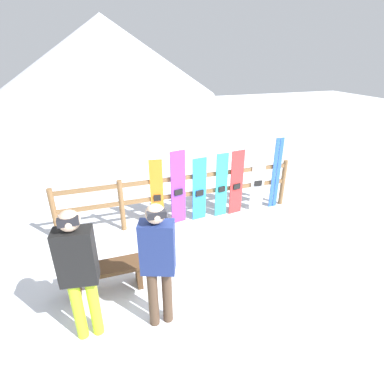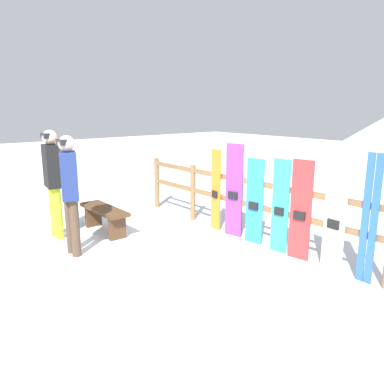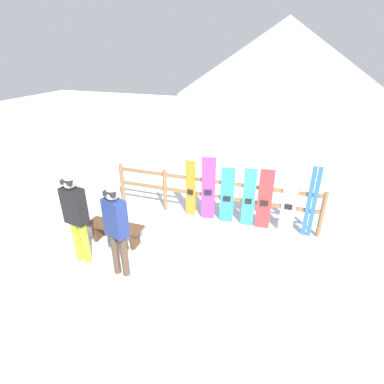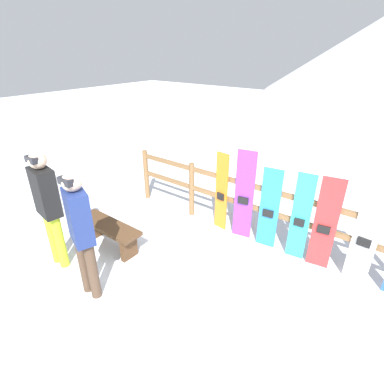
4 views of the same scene
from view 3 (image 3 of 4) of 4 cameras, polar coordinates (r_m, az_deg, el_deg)
The scene contains 13 objects.
ground_plane at distance 5.96m, azimuth -1.11°, elevation -13.21°, with size 40.00×40.00×0.00m, color white.
mountain_backdrop at distance 28.17m, azimuth 17.33°, elevation 23.39°, with size 18.00×18.00×6.00m.
fence at distance 7.06m, azimuth 3.87°, elevation -0.38°, with size 4.95×0.10×1.07m.
bench at distance 6.50m, azimuth -14.33°, elevation -6.92°, with size 1.19×0.36×0.44m.
person_black at distance 5.81m, azimuth -21.29°, elevation -3.83°, with size 0.45×0.29×1.78m.
person_navy at distance 5.26m, azimuth -14.23°, elevation -6.20°, with size 0.46×0.35×1.75m.
snowboard_orange at distance 7.11m, azimuth -0.27°, elevation 0.55°, with size 0.26×0.08×1.43m.
snowboard_purple at distance 6.96m, azimuth 3.13°, elevation 0.53°, with size 0.32×0.10×1.56m.
snowboard_blue at distance 6.91m, azimuth 6.71°, elevation -0.73°, with size 0.31×0.08×1.36m.
snowboard_cyan at distance 6.83m, azimuth 10.75°, elevation -1.17°, with size 0.27×0.08×1.41m.
snowboard_red at distance 6.79m, azimuth 13.66°, elevation -1.49°, with size 0.31×0.09×1.44m.
snowboard_white at distance 6.78m, azimuth 17.97°, elevation -2.10°, with size 0.30×0.07×1.44m.
ski_pair_blue at distance 6.76m, azimuth 21.81°, elevation -1.93°, with size 0.20×0.02×1.62m.
Camera 3 is at (1.62, -4.32, 3.76)m, focal length 28.00 mm.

